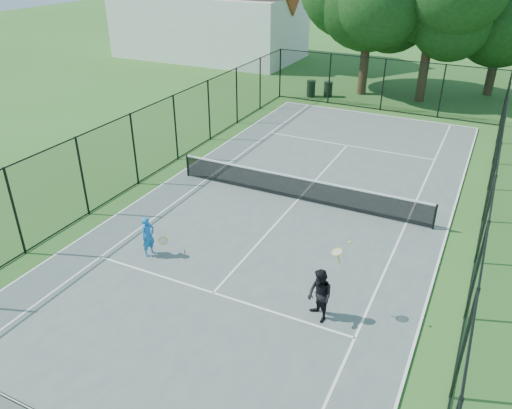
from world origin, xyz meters
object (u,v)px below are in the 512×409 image
at_px(player_blue, 148,236).
at_px(player_black, 320,295).
at_px(tennis_net, 298,188).
at_px(trash_bin_left, 311,88).
at_px(trash_bin_right, 328,89).

xyz_separation_m(player_blue, player_black, (5.82, -0.51, 0.09)).
bearing_deg(player_blue, tennis_net, 63.39).
distance_m(player_blue, player_black, 5.85).
bearing_deg(tennis_net, player_black, -63.61).
relative_size(player_blue, player_black, 0.56).
distance_m(trash_bin_left, trash_bin_right, 1.09).
bearing_deg(player_blue, trash_bin_left, 95.66).
xyz_separation_m(tennis_net, trash_bin_right, (-3.74, 14.40, -0.10)).
bearing_deg(player_blue, player_black, -5.05).
relative_size(trash_bin_left, player_blue, 0.77).
relative_size(trash_bin_left, player_black, 0.43).
distance_m(tennis_net, trash_bin_left, 14.73).
relative_size(trash_bin_right, player_blue, 0.71).
bearing_deg(trash_bin_right, trash_bin_left, -155.74).
bearing_deg(player_black, trash_bin_right, 108.26).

